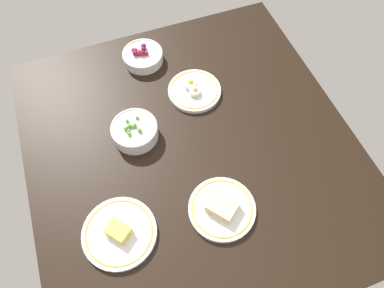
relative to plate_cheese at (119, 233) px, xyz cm
name	(u,v)px	position (x,y,z in cm)	size (l,w,h in cm)	color
dining_table	(192,150)	(19.31, -28.67, -3.13)	(110.80, 103.14, 4.00)	black
plate_cheese	(119,233)	(0.00, 0.00, 0.00)	(20.98, 20.98, 4.60)	silver
bowl_peas	(135,131)	(29.66, -12.99, 1.74)	(14.90, 14.90, 6.43)	silver
plate_eggs	(194,90)	(39.83, -37.02, 0.08)	(18.50, 18.50, 4.95)	silver
bowl_berries	(143,56)	(60.30, -24.48, 1.23)	(14.73, 14.73, 5.87)	silver
plate_sandwich	(222,208)	(-3.37, -29.54, 0.21)	(19.55, 19.55, 4.74)	silver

